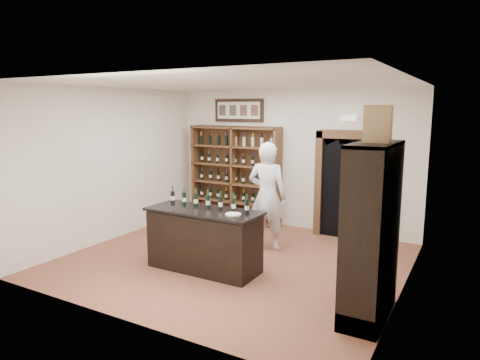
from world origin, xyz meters
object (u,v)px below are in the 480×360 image
at_px(wine_shelf, 236,174).
at_px(tasting_counter, 204,240).
at_px(shopkeeper, 267,196).
at_px(side_cabinet, 373,259).
at_px(counter_bottle_0, 173,197).
at_px(wine_crate, 378,124).

distance_m(wine_shelf, tasting_counter, 3.19).
bearing_deg(shopkeeper, side_cabinet, 136.58).
relative_size(wine_shelf, counter_bottle_0, 7.33).
relative_size(wine_shelf, side_cabinet, 1.00).
bearing_deg(tasting_counter, wine_shelf, 110.56).
bearing_deg(side_cabinet, counter_bottle_0, 172.94).
xyz_separation_m(wine_shelf, wine_crate, (3.81, -3.27, 1.32)).
bearing_deg(wine_shelf, tasting_counter, -69.44).
xyz_separation_m(tasting_counter, side_cabinet, (2.72, -0.30, 0.26)).
height_order(side_cabinet, wine_crate, wine_crate).
bearing_deg(counter_bottle_0, side_cabinet, -7.06).
bearing_deg(wine_crate, shopkeeper, 144.60).
bearing_deg(side_cabinet, tasting_counter, 173.72).
height_order(counter_bottle_0, side_cabinet, side_cabinet).
xyz_separation_m(shopkeeper, wine_crate, (2.29, -1.80, 1.42)).
height_order(counter_bottle_0, wine_crate, wine_crate).
bearing_deg(wine_shelf, wine_crate, -40.63).
bearing_deg(side_cabinet, wine_crate, -121.13).
bearing_deg(counter_bottle_0, shopkeeper, 49.87).
height_order(counter_bottle_0, shopkeeper, shopkeeper).
relative_size(wine_shelf, tasting_counter, 1.17).
relative_size(counter_bottle_0, shopkeeper, 0.15).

